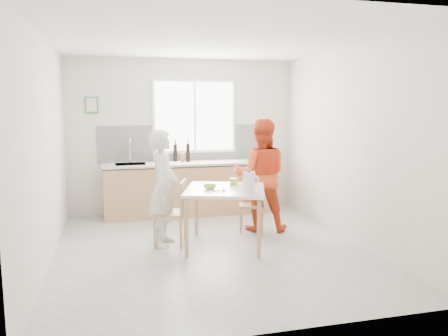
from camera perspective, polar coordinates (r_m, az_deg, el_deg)
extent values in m
plane|color=#B7B7B2|center=(5.90, -1.67, -10.49)|extent=(4.50, 4.50, 0.00)
plane|color=silver|center=(7.82, -5.30, 4.16)|extent=(4.00, 0.00, 4.00)
plane|color=silver|center=(3.47, 6.34, -0.69)|extent=(4.00, 0.00, 4.00)
plane|color=silver|center=(5.54, -22.37, 2.01)|extent=(0.00, 4.50, 4.50)
plane|color=silver|center=(6.35, 16.19, 2.99)|extent=(0.00, 4.50, 4.50)
plane|color=white|center=(5.65, -1.79, 16.44)|extent=(4.50, 4.50, 0.00)
cube|color=white|center=(7.83, -3.86, 6.74)|extent=(1.50, 0.03, 1.30)
cube|color=white|center=(7.81, -3.84, 6.74)|extent=(1.40, 0.02, 1.20)
cube|color=white|center=(7.80, -3.83, 6.74)|extent=(0.03, 0.03, 1.20)
cube|color=white|center=(7.82, -5.28, 3.24)|extent=(3.00, 0.02, 0.65)
cube|color=#3F8C44|center=(7.70, -16.91, 7.89)|extent=(0.22, 0.02, 0.28)
cube|color=beige|center=(7.69, -16.92, 7.89)|extent=(0.16, 0.01, 0.22)
cube|color=tan|center=(7.65, -4.86, -2.88)|extent=(2.80, 0.60, 0.86)
cube|color=#3F3326|center=(7.73, -4.83, -5.65)|extent=(2.80, 0.54, 0.10)
cube|color=silver|center=(7.57, -4.91, 0.62)|extent=(2.84, 0.64, 0.04)
cube|color=#A5A5AA|center=(7.48, -12.11, 0.41)|extent=(0.50, 0.40, 0.03)
cylinder|color=silver|center=(7.61, -12.20, 2.02)|extent=(0.02, 0.02, 0.36)
torus|color=silver|center=(7.53, -12.22, 3.33)|extent=(0.02, 0.18, 0.18)
cube|color=white|center=(5.82, 0.15, -2.86)|extent=(1.30, 1.30, 0.04)
cylinder|color=tan|center=(5.53, -4.93, -7.83)|extent=(0.05, 0.05, 0.73)
cylinder|color=tan|center=(6.39, -3.65, -5.62)|extent=(0.05, 0.05, 0.73)
cylinder|color=tan|center=(5.46, 4.61, -8.02)|extent=(0.05, 0.05, 0.73)
cylinder|color=tan|center=(6.34, 4.55, -5.76)|extent=(0.05, 0.05, 0.73)
cube|color=tan|center=(5.99, -7.07, -5.88)|extent=(0.52, 0.52, 0.04)
cube|color=tan|center=(5.90, -5.34, -3.73)|extent=(0.15, 0.38, 0.43)
cylinder|color=tan|center=(6.25, -8.31, -7.49)|extent=(0.04, 0.04, 0.42)
cylinder|color=tan|center=(5.92, -9.05, -8.39)|extent=(0.04, 0.04, 0.42)
cylinder|color=tan|center=(6.18, -5.10, -7.60)|extent=(0.04, 0.04, 0.42)
cylinder|color=tan|center=(5.85, -5.66, -8.52)|extent=(0.04, 0.04, 0.42)
cube|color=tan|center=(6.62, 3.63, -4.86)|extent=(0.47, 0.47, 0.04)
cube|color=tan|center=(6.74, 3.66, -2.78)|extent=(0.34, 0.14, 0.39)
cylinder|color=tan|center=(6.52, 2.19, -6.94)|extent=(0.03, 0.03, 0.38)
cylinder|color=tan|center=(6.51, 5.02, -6.97)|extent=(0.03, 0.03, 0.38)
cylinder|color=tan|center=(6.82, 2.28, -6.25)|extent=(0.03, 0.03, 0.38)
cylinder|color=tan|center=(6.82, 4.98, -6.28)|extent=(0.03, 0.03, 0.38)
imported|color=silver|center=(5.93, -7.91, -2.60)|extent=(0.54, 0.66, 1.57)
imported|color=#DF421B|center=(6.61, 4.82, -0.94)|extent=(0.98, 0.87, 1.69)
imported|color=#8ECD2F|center=(5.78, -1.87, -2.47)|extent=(0.22, 0.22, 0.05)
imported|color=silver|center=(6.04, 3.15, -2.03)|extent=(0.25, 0.25, 0.05)
cylinder|color=white|center=(5.50, 3.27, -1.79)|extent=(0.15, 0.15, 0.24)
cylinder|color=blue|center=(5.48, 3.28, -0.43)|extent=(0.05, 0.05, 0.03)
torus|color=white|center=(5.52, 4.03, -1.55)|extent=(0.12, 0.06, 0.12)
cube|color=#86CD2F|center=(6.08, 1.27, -1.77)|extent=(0.13, 0.13, 0.09)
cylinder|color=#A5A5AA|center=(5.60, -0.83, -2.97)|extent=(0.16, 0.02, 0.01)
cube|color=#79C52D|center=(7.69, 3.29, 0.94)|extent=(0.36, 0.26, 0.01)
cylinder|color=black|center=(7.62, -4.73, 2.03)|extent=(0.07, 0.07, 0.32)
cylinder|color=black|center=(7.71, -6.37, 2.00)|extent=(0.07, 0.07, 0.30)
cylinder|color=#985A21|center=(7.55, -5.43, 1.35)|extent=(0.06, 0.06, 0.16)
imported|color=#999999|center=(7.68, -8.79, 1.53)|extent=(0.11, 0.11, 0.19)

